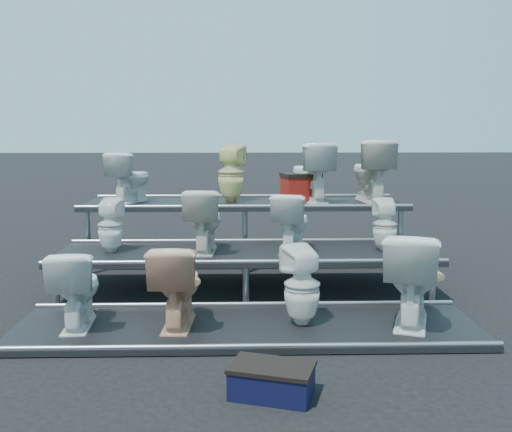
{
  "coord_description": "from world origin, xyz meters",
  "views": [
    {
      "loc": [
        -0.04,
        -6.29,
        1.82
      ],
      "look_at": [
        0.12,
        0.1,
        0.85
      ],
      "focal_mm": 40.0,
      "sensor_mm": 36.0,
      "label": 1
    }
  ],
  "objects_px": {
    "toilet_2": "(302,285)",
    "toilet_7": "(385,225)",
    "toilet_9": "(231,173)",
    "toilet_10": "(310,172)",
    "toilet_8": "(130,177)",
    "step_stool": "(272,383)",
    "red_crate": "(301,189)",
    "toilet_3": "(412,278)",
    "toilet_11": "(371,171)",
    "toilet_0": "(76,288)",
    "toilet_1": "(177,285)",
    "toilet_5": "(204,220)",
    "toilet_6": "(292,222)",
    "toilet_4": "(110,225)"
  },
  "relations": [
    {
      "from": "toilet_3",
      "to": "step_stool",
      "type": "bearing_deg",
      "value": 63.48
    },
    {
      "from": "toilet_9",
      "to": "toilet_0",
      "type": "bearing_deg",
      "value": 81.83
    },
    {
      "from": "toilet_4",
      "to": "toilet_10",
      "type": "relative_size",
      "value": 0.77
    },
    {
      "from": "toilet_1",
      "to": "toilet_10",
      "type": "height_order",
      "value": "toilet_10"
    },
    {
      "from": "step_stool",
      "to": "toilet_11",
      "type": "bearing_deg",
      "value": 85.92
    },
    {
      "from": "toilet_10",
      "to": "toilet_9",
      "type": "bearing_deg",
      "value": -16.42
    },
    {
      "from": "toilet_2",
      "to": "toilet_4",
      "type": "relative_size",
      "value": 1.2
    },
    {
      "from": "toilet_2",
      "to": "step_stool",
      "type": "relative_size",
      "value": 1.33
    },
    {
      "from": "toilet_0",
      "to": "toilet_3",
      "type": "bearing_deg",
      "value": 175.65
    },
    {
      "from": "toilet_0",
      "to": "toilet_11",
      "type": "height_order",
      "value": "toilet_11"
    },
    {
      "from": "toilet_1",
      "to": "toilet_10",
      "type": "xyz_separation_m",
      "value": [
        1.5,
        2.6,
        0.82
      ]
    },
    {
      "from": "step_stool",
      "to": "red_crate",
      "type": "bearing_deg",
      "value": 98.75
    },
    {
      "from": "toilet_1",
      "to": "toilet_9",
      "type": "xyz_separation_m",
      "value": [
        0.45,
        2.6,
        0.81
      ]
    },
    {
      "from": "toilet_3",
      "to": "toilet_4",
      "type": "bearing_deg",
      "value": -4.07
    },
    {
      "from": "toilet_5",
      "to": "toilet_9",
      "type": "xyz_separation_m",
      "value": [
        0.28,
        1.3,
        0.43
      ]
    },
    {
      "from": "step_stool",
      "to": "toilet_9",
      "type": "bearing_deg",
      "value": 112.34
    },
    {
      "from": "toilet_2",
      "to": "toilet_7",
      "type": "xyz_separation_m",
      "value": [
        1.07,
        1.3,
        0.33
      ]
    },
    {
      "from": "toilet_8",
      "to": "step_stool",
      "type": "relative_size",
      "value": 1.22
    },
    {
      "from": "toilet_0",
      "to": "toilet_5",
      "type": "bearing_deg",
      "value": -133.67
    },
    {
      "from": "toilet_8",
      "to": "toilet_7",
      "type": "bearing_deg",
      "value": -178.3
    },
    {
      "from": "toilet_10",
      "to": "toilet_1",
      "type": "bearing_deg",
      "value": 43.53
    },
    {
      "from": "toilet_3",
      "to": "toilet_1",
      "type": "bearing_deg",
      "value": 19.33
    },
    {
      "from": "toilet_10",
      "to": "toilet_11",
      "type": "distance_m",
      "value": 0.81
    },
    {
      "from": "toilet_6",
      "to": "toilet_11",
      "type": "height_order",
      "value": "toilet_11"
    },
    {
      "from": "toilet_11",
      "to": "toilet_1",
      "type": "bearing_deg",
      "value": 42.7
    },
    {
      "from": "toilet_5",
      "to": "toilet_8",
      "type": "bearing_deg",
      "value": -47.03
    },
    {
      "from": "toilet_3",
      "to": "toilet_6",
      "type": "distance_m",
      "value": 1.66
    },
    {
      "from": "toilet_11",
      "to": "step_stool",
      "type": "height_order",
      "value": "toilet_11"
    },
    {
      "from": "toilet_9",
      "to": "red_crate",
      "type": "relative_size",
      "value": 1.67
    },
    {
      "from": "toilet_0",
      "to": "toilet_3",
      "type": "height_order",
      "value": "toilet_3"
    },
    {
      "from": "toilet_4",
      "to": "toilet_7",
      "type": "distance_m",
      "value": 3.08
    },
    {
      "from": "toilet_9",
      "to": "step_stool",
      "type": "xyz_separation_m",
      "value": [
        0.34,
        -3.9,
        -1.15
      ]
    },
    {
      "from": "toilet_7",
      "to": "red_crate",
      "type": "bearing_deg",
      "value": -57.94
    },
    {
      "from": "toilet_8",
      "to": "red_crate",
      "type": "height_order",
      "value": "toilet_8"
    },
    {
      "from": "toilet_5",
      "to": "red_crate",
      "type": "height_order",
      "value": "red_crate"
    },
    {
      "from": "toilet_4",
      "to": "toilet_9",
      "type": "height_order",
      "value": "toilet_9"
    },
    {
      "from": "toilet_10",
      "to": "toilet_2",
      "type": "bearing_deg",
      "value": 65.33
    },
    {
      "from": "toilet_6",
      "to": "toilet_8",
      "type": "height_order",
      "value": "toilet_8"
    },
    {
      "from": "toilet_11",
      "to": "red_crate",
      "type": "xyz_separation_m",
      "value": [
        -0.94,
        0.01,
        -0.25
      ]
    },
    {
      "from": "toilet_3",
      "to": "toilet_4",
      "type": "relative_size",
      "value": 1.41
    },
    {
      "from": "toilet_1",
      "to": "toilet_3",
      "type": "height_order",
      "value": "toilet_3"
    },
    {
      "from": "toilet_2",
      "to": "step_stool",
      "type": "bearing_deg",
      "value": 54.19
    },
    {
      "from": "toilet_8",
      "to": "toilet_9",
      "type": "relative_size",
      "value": 0.86
    },
    {
      "from": "toilet_9",
      "to": "red_crate",
      "type": "xyz_separation_m",
      "value": [
        0.93,
        0.01,
        -0.22
      ]
    },
    {
      "from": "toilet_10",
      "to": "toilet_7",
      "type": "bearing_deg",
      "value": 101.69
    },
    {
      "from": "toilet_3",
      "to": "toilet_9",
      "type": "height_order",
      "value": "toilet_9"
    },
    {
      "from": "toilet_2",
      "to": "toilet_8",
      "type": "xyz_separation_m",
      "value": [
        -2.02,
        2.6,
        0.77
      ]
    },
    {
      "from": "toilet_6",
      "to": "toilet_9",
      "type": "xyz_separation_m",
      "value": [
        -0.7,
        1.3,
        0.45
      ]
    },
    {
      "from": "toilet_0",
      "to": "red_crate",
      "type": "height_order",
      "value": "red_crate"
    },
    {
      "from": "toilet_2",
      "to": "toilet_9",
      "type": "relative_size",
      "value": 0.94
    }
  ]
}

